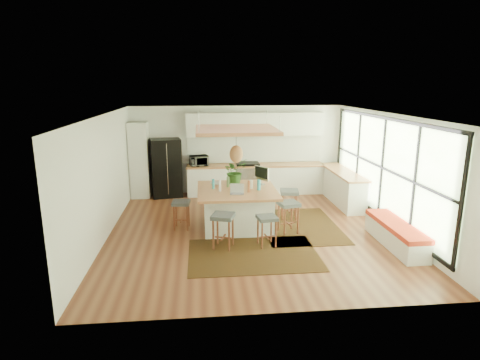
{
  "coord_description": "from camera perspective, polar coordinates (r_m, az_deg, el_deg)",
  "views": [
    {
      "loc": [
        -1.12,
        -8.77,
        3.36
      ],
      "look_at": [
        -0.2,
        0.5,
        1.1
      ],
      "focal_mm": 29.84,
      "sensor_mm": 36.0,
      "label": 1
    }
  ],
  "objects": [
    {
      "name": "ceiling_panel",
      "position": [
        9.3,
        -0.55,
        5.54
      ],
      "size": [
        1.86,
        1.86,
        0.8
      ],
      "primitive_type": null,
      "color": "#AF653E",
      "rests_on": "ceiling"
    },
    {
      "name": "backsplash",
      "position": [
        12.53,
        2.07,
        4.4
      ],
      "size": [
        4.2,
        0.02,
        0.8
      ],
      "primitive_type": "cube",
      "color": "white",
      "rests_on": "wall_back"
    },
    {
      "name": "back_counter_top",
      "position": [
        12.31,
        2.24,
        2.11
      ],
      "size": [
        4.24,
        0.64,
        0.05
      ],
      "primitive_type": "cube",
      "color": "#AF653E",
      "rests_on": "back_counter_base"
    },
    {
      "name": "wall_left",
      "position": [
        9.25,
        -18.84,
        0.33
      ],
      "size": [
        0.0,
        7.0,
        7.0
      ],
      "primitive_type": "plane",
      "rotation": [
        1.57,
        0.0,
        1.57
      ],
      "color": "white",
      "rests_on": "ground"
    },
    {
      "name": "wall_right",
      "position": [
        10.0,
        20.38,
        1.18
      ],
      "size": [
        0.0,
        7.0,
        7.0
      ],
      "primitive_type": "plane",
      "rotation": [
        1.57,
        0.0,
        -1.57
      ],
      "color": "white",
      "rests_on": "ground"
    },
    {
      "name": "stool_right_front",
      "position": [
        9.25,
        6.9,
        -5.42
      ],
      "size": [
        0.52,
        0.52,
        0.74
      ],
      "primitive_type": null,
      "rotation": [
        0.0,
        0.0,
        1.79
      ],
      "color": "#43474B",
      "rests_on": "floor"
    },
    {
      "name": "island_bowl",
      "position": [
        9.86,
        -3.53,
        -0.47
      ],
      "size": [
        0.32,
        0.32,
        0.06
      ],
      "primitive_type": "imported",
      "rotation": [
        0.0,
        0.0,
        -0.38
      ],
      "color": "white",
      "rests_on": "island"
    },
    {
      "name": "island_bottle_1",
      "position": [
        9.22,
        -2.83,
        -1.06
      ],
      "size": [
        0.07,
        0.07,
        0.19
      ],
      "primitive_type": "cylinder",
      "color": "white",
      "rests_on": "island"
    },
    {
      "name": "stool_right_back",
      "position": [
        10.2,
        7.02,
        -3.61
      ],
      "size": [
        0.51,
        0.51,
        0.75
      ],
      "primitive_type": null,
      "rotation": [
        0.0,
        0.0,
        1.42
      ],
      "color": "#43474B",
      "rests_on": "floor"
    },
    {
      "name": "rug_right",
      "position": [
        9.84,
        8.47,
        -6.45
      ],
      "size": [
        1.8,
        2.6,
        0.01
      ],
      "primitive_type": "cube",
      "color": "black",
      "rests_on": "floor"
    },
    {
      "name": "ceiling",
      "position": [
        8.87,
        1.63,
        9.36
      ],
      "size": [
        7.0,
        7.0,
        0.0
      ],
      "primitive_type": "plane",
      "rotation": [
        3.14,
        0.0,
        0.0
      ],
      "color": "white",
      "rests_on": "ground"
    },
    {
      "name": "right_counter_base",
      "position": [
        11.87,
        14.47,
        -1.04
      ],
      "size": [
        0.6,
        2.5,
        0.88
      ],
      "primitive_type": "cube",
      "color": "white",
      "rests_on": "floor"
    },
    {
      "name": "fridge",
      "position": [
        12.23,
        -10.49,
        1.93
      ],
      "size": [
        0.98,
        0.82,
        1.76
      ],
      "primitive_type": null,
      "rotation": [
        0.0,
        0.0,
        0.17
      ],
      "color": "black",
      "rests_on": "floor"
    },
    {
      "name": "stool_left_side",
      "position": [
        9.55,
        -8.37,
        -4.86
      ],
      "size": [
        0.44,
        0.44,
        0.68
      ],
      "primitive_type": null,
      "rotation": [
        0.0,
        0.0,
        -1.67
      ],
      "color": "#43474B",
      "rests_on": "floor"
    },
    {
      "name": "microwave",
      "position": [
        12.17,
        -5.91,
        2.92
      ],
      "size": [
        0.61,
        0.42,
        0.37
      ],
      "primitive_type": "imported",
      "rotation": [
        0.0,
        0.0,
        0.22
      ],
      "color": "#A5A5AA",
      "rests_on": "back_counter_top"
    },
    {
      "name": "range",
      "position": [
        12.37,
        1.07,
        0.27
      ],
      "size": [
        0.76,
        0.62,
        1.0
      ],
      "primitive_type": null,
      "color": "#A5A5AA",
      "rests_on": "floor"
    },
    {
      "name": "right_counter_top",
      "position": [
        11.77,
        14.6,
        1.13
      ],
      "size": [
        0.64,
        2.54,
        0.05
      ],
      "primitive_type": "cube",
      "color": "#AF653E",
      "rests_on": "right_counter_base"
    },
    {
      "name": "stool_near_left",
      "position": [
        8.37,
        -2.42,
        -7.42
      ],
      "size": [
        0.55,
        0.55,
        0.74
      ],
      "primitive_type": null,
      "rotation": [
        0.0,
        0.0,
        -0.31
      ],
      "color": "#43474B",
      "rests_on": "floor"
    },
    {
      "name": "window_bench",
      "position": [
        9.14,
        21.36,
        -7.24
      ],
      "size": [
        0.52,
        2.0,
        0.5
      ],
      "primitive_type": null,
      "color": "white",
      "rests_on": "floor"
    },
    {
      "name": "island_bottle_5",
      "position": [
        9.35,
        2.67,
        -0.84
      ],
      "size": [
        0.07,
        0.07,
        0.19
      ],
      "primitive_type": "cylinder",
      "color": "#33B5CF",
      "rests_on": "island"
    },
    {
      "name": "island",
      "position": [
        9.54,
        -0.44,
        -4.03
      ],
      "size": [
        1.85,
        1.85,
        0.93
      ],
      "primitive_type": null,
      "color": "#AF653E",
      "rests_on": "floor"
    },
    {
      "name": "upper_cabinets",
      "position": [
        12.26,
        2.2,
        7.97
      ],
      "size": [
        4.2,
        0.34,
        0.7
      ],
      "primitive_type": "cube",
      "color": "white",
      "rests_on": "wall_back"
    },
    {
      "name": "island_plant",
      "position": [
        9.87,
        -0.73,
        0.87
      ],
      "size": [
        0.82,
        0.84,
        0.5
      ],
      "primitive_type": "imported",
      "rotation": [
        0.0,
        0.0,
        0.52
      ],
      "color": "#1E4C19",
      "rests_on": "island"
    },
    {
      "name": "floor",
      "position": [
        9.46,
        1.52,
        -7.18
      ],
      "size": [
        7.0,
        7.0,
        0.0
      ],
      "primitive_type": "plane",
      "color": "brown",
      "rests_on": "ground"
    },
    {
      "name": "island_bottle_3",
      "position": [
        9.47,
        1.64,
        -0.64
      ],
      "size": [
        0.07,
        0.07,
        0.19
      ],
      "primitive_type": "cylinder",
      "color": "white",
      "rests_on": "island"
    },
    {
      "name": "pantry",
      "position": [
        12.29,
        -14.15,
        2.75
      ],
      "size": [
        0.55,
        0.6,
        2.25
      ],
      "primitive_type": "cube",
      "color": "white",
      "rests_on": "floor"
    },
    {
      "name": "back_counter_base",
      "position": [
        12.42,
        2.22,
        0.03
      ],
      "size": [
        4.2,
        0.6,
        0.88
      ],
      "primitive_type": "cube",
      "color": "white",
      "rests_on": "floor"
    },
    {
      "name": "monitor",
      "position": [
        9.8,
        3.1,
        0.83
      ],
      "size": [
        0.42,
        0.51,
        0.46
      ],
      "primitive_type": null,
      "rotation": [
        0.0,
        0.0,
        -0.99
      ],
      "color": "#A5A5AA",
      "rests_on": "island"
    },
    {
      "name": "stool_near_right",
      "position": [
        8.49,
        3.85,
        -7.14
      ],
      "size": [
        0.45,
        0.45,
        0.66
      ],
      "primitive_type": null,
      "rotation": [
        0.0,
        0.0,
        0.15
      ],
      "color": "#43474B",
      "rests_on": "floor"
    },
    {
      "name": "island_bottle_4",
      "position": [
        9.61,
        -1.77,
        -0.43
      ],
      "size": [
        0.07,
        0.07,
        0.19
      ],
      "primitive_type": "cylinder",
      "color": "#628B53",
      "rests_on": "island"
    },
    {
      "name": "wall_back",
      "position": [
        12.48,
        -0.45,
        4.38
      ],
      "size": [
        6.5,
        0.0,
        6.5
      ],
      "primitive_type": "plane",
      "rotation": [
        1.57,
        0.0,
        0.0
      ],
      "color": "white",
      "rests_on": "ground"
    },
    {
      "name": "island_bottle_2",
      "position": [
        9.12,
        1.3,
        -1.2
      ],
      "size": [
        0.07,
        0.07,
        0.19
      ],
      "primitive_type": "cylinder",
      "color": "#A75A37",
      "rests_on": "island"
    },
    {
      "name": "wall_front",
      "position": [
        5.75,
        5.99,
        -6.92
      ],
      "size": [
        6.5,
        0.0,
        6.5
      ],
      "primitive_type": "plane",
      "rotation": [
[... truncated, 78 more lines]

